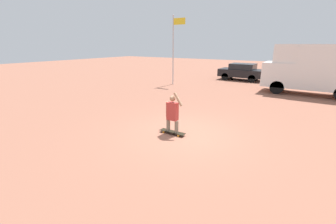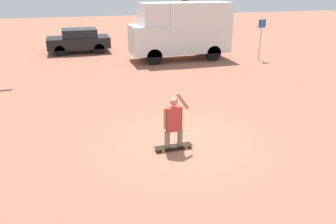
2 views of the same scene
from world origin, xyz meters
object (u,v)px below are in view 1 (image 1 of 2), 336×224
object	(u,v)px
skateboard	(172,132)
flagpole	(174,45)
person_skateboarder	(172,112)
parked_car_black	(242,71)
camper_van	(314,68)

from	to	relation	value
skateboard	flagpole	xyz separation A→B (m)	(-5.55, 8.97, 2.99)
person_skateboarder	flagpole	world-z (taller)	flagpole
parked_car_black	camper_van	bearing A→B (deg)	-34.75
camper_van	parked_car_black	size ratio (longest dim) A/B	1.47
person_skateboarder	camper_van	size ratio (longest dim) A/B	0.26
skateboard	parked_car_black	world-z (taller)	parked_car_black
person_skateboarder	camper_van	bearing A→B (deg)	69.80
person_skateboarder	flagpole	bearing A→B (deg)	121.75
skateboard	camper_van	bearing A→B (deg)	69.80
parked_car_black	flagpole	xyz separation A→B (m)	(-3.88, -5.42, 2.28)
person_skateboarder	camper_van	xyz separation A→B (m)	(3.88, 10.54, 0.89)
camper_van	flagpole	world-z (taller)	flagpole
skateboard	flagpole	world-z (taller)	flagpole
skateboard	parked_car_black	xyz separation A→B (m)	(-1.68, 14.39, 0.70)
skateboard	flagpole	bearing A→B (deg)	121.75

